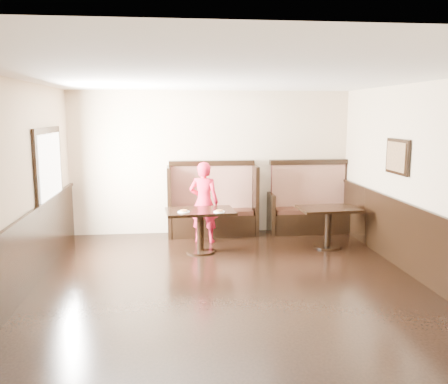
{
  "coord_description": "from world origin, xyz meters",
  "views": [
    {
      "loc": [
        -0.77,
        -5.8,
        2.37
      ],
      "look_at": [
        0.13,
        2.35,
        1.0
      ],
      "focal_mm": 38.0,
      "sensor_mm": 36.0,
      "label": 1
    }
  ],
  "objects": [
    {
      "name": "table_main",
      "position": [
        -0.31,
        2.1,
        0.57
      ],
      "size": [
        1.21,
        0.81,
        0.74
      ],
      "rotation": [
        0.0,
        0.0,
        0.08
      ],
      "color": "black",
      "rests_on": "ground"
    },
    {
      "name": "pizza_plate_left",
      "position": [
        -0.59,
        1.96,
        0.75
      ],
      "size": [
        0.2,
        0.2,
        0.04
      ],
      "color": "white",
      "rests_on": "table_main"
    },
    {
      "name": "child",
      "position": [
        -0.2,
        2.75,
        0.75
      ],
      "size": [
        0.63,
        0.5,
        1.5
      ],
      "primitive_type": "imported",
      "rotation": [
        0.0,
        0.0,
        2.85
      ],
      "color": "red",
      "rests_on": "ground"
    },
    {
      "name": "pizza_plate_right",
      "position": [
        -0.01,
        1.9,
        0.75
      ],
      "size": [
        0.19,
        0.19,
        0.04
      ],
      "color": "white",
      "rests_on": "table_main"
    },
    {
      "name": "booth_main",
      "position": [
        0.0,
        3.3,
        0.53
      ],
      "size": [
        1.75,
        0.72,
        1.45
      ],
      "color": "black",
      "rests_on": "ground"
    },
    {
      "name": "table_neighbor",
      "position": [
        1.97,
        2.15,
        0.54
      ],
      "size": [
        1.07,
        0.72,
        0.72
      ],
      "rotation": [
        0.0,
        0.0,
        0.05
      ],
      "color": "black",
      "rests_on": "ground"
    },
    {
      "name": "room_shell",
      "position": [
        -0.3,
        0.28,
        0.67
      ],
      "size": [
        7.0,
        7.0,
        7.0
      ],
      "color": "#C2AA8C",
      "rests_on": "ground"
    },
    {
      "name": "ground",
      "position": [
        0.0,
        0.0,
        0.0
      ],
      "size": [
        7.0,
        7.0,
        0.0
      ],
      "primitive_type": "plane",
      "color": "black",
      "rests_on": "ground"
    },
    {
      "name": "booth_neighbor",
      "position": [
        1.95,
        3.29,
        0.48
      ],
      "size": [
        1.65,
        0.72,
        1.45
      ],
      "color": "black",
      "rests_on": "ground"
    }
  ]
}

